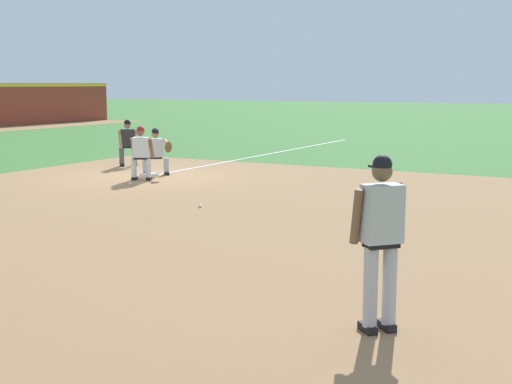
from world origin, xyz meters
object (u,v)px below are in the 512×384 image
at_px(first_baseman, 157,150).
at_px(umpire, 128,141).
at_px(baseball, 200,206).
at_px(first_base_bag, 149,175).
at_px(baserunner, 141,151).
at_px(pitcher, 381,232).

relative_size(first_baseman, umpire, 0.92).
bearing_deg(umpire, baseball, -130.96).
relative_size(first_base_bag, baseball, 5.14).
xyz_separation_m(baseball, baserunner, (2.85, 3.71, 0.76)).
height_order(first_base_bag, first_baseman, first_baseman).
xyz_separation_m(first_baseman, baserunner, (-1.01, -0.23, 0.06)).
height_order(baseball, first_baseman, first_baseman).
bearing_deg(pitcher, baseball, 46.61).
relative_size(pitcher, first_baseman, 1.39).
distance_m(first_base_bag, pitcher, 13.28).
bearing_deg(umpire, first_baseman, -123.75).
relative_size(first_base_bag, baserunner, 0.26).
relative_size(baseball, umpire, 0.05).
relative_size(pitcher, umpire, 1.27).
distance_m(baserunner, umpire, 3.45).
relative_size(baseball, pitcher, 0.04).
relative_size(first_baseman, baserunner, 0.92).
relative_size(baseball, baserunner, 0.05).
bearing_deg(baserunner, pitcher, -131.20).
bearing_deg(pitcher, first_base_bag, 47.33).
xyz_separation_m(first_base_bag, pitcher, (-8.97, -9.73, 1.01)).
distance_m(baseball, umpire, 8.15).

